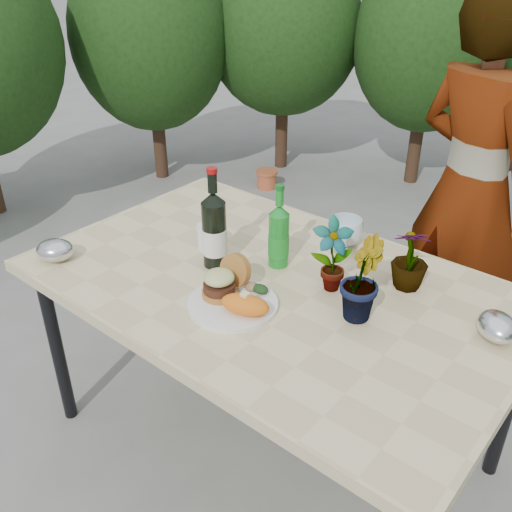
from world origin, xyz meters
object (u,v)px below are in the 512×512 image
Objects in this scene: dinner_plate at (233,304)px; patio_table at (271,295)px; wine_bottle at (214,231)px; person at (470,190)px.

patio_table is at bearing 89.63° from dinner_plate.
patio_table is at bearing 7.51° from wine_bottle.
wine_bottle is at bearing 85.88° from person.
patio_table is 0.97× the size of person.
patio_table is 1.03m from person.
dinner_plate is 1.21m from person.
dinner_plate is 0.79× the size of wine_bottle.
wine_bottle reaches higher than dinner_plate.
person is at bearing 61.75° from wine_bottle.
patio_table is 5.71× the size of dinner_plate.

